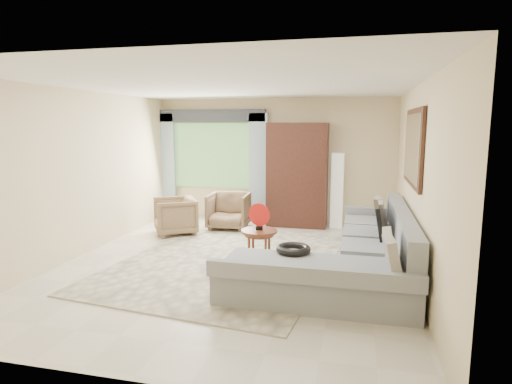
% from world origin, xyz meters
% --- Properties ---
extents(ground, '(6.00, 6.00, 0.00)m').
position_xyz_m(ground, '(0.00, 0.00, 0.00)').
color(ground, silver).
rests_on(ground, ground).
extents(area_rug, '(3.45, 4.33, 0.02)m').
position_xyz_m(area_rug, '(-0.14, 0.13, 0.01)').
color(area_rug, beige).
rests_on(area_rug, ground).
extents(sectional_sofa, '(2.30, 3.46, 0.90)m').
position_xyz_m(sectional_sofa, '(1.78, -0.18, 0.28)').
color(sectional_sofa, gray).
rests_on(sectional_sofa, ground).
extents(tv_screen, '(0.14, 0.74, 0.48)m').
position_xyz_m(tv_screen, '(2.05, 0.27, 0.72)').
color(tv_screen, black).
rests_on(tv_screen, sectional_sofa).
extents(garden_hose, '(0.43, 0.43, 0.09)m').
position_xyz_m(garden_hose, '(1.00, -0.82, 0.55)').
color(garden_hose, black).
rests_on(garden_hose, sectional_sofa).
extents(coffee_table, '(0.53, 0.53, 0.53)m').
position_xyz_m(coffee_table, '(0.36, 0.08, 0.28)').
color(coffee_table, '#522616').
rests_on(coffee_table, ground).
extents(red_disc, '(0.33, 0.12, 0.34)m').
position_xyz_m(red_disc, '(0.36, 0.08, 0.76)').
color(red_disc, red).
rests_on(red_disc, coffee_table).
extents(armchair_left, '(1.04, 1.03, 0.69)m').
position_xyz_m(armchair_left, '(-1.60, 1.49, 0.35)').
color(armchair_left, '#9B8154').
rests_on(armchair_left, ground).
extents(armchair_right, '(0.81, 0.83, 0.72)m').
position_xyz_m(armchair_right, '(-0.73, 2.13, 0.36)').
color(armchair_right, olive).
rests_on(armchair_right, ground).
extents(potted_plant, '(0.56, 0.52, 0.51)m').
position_xyz_m(potted_plant, '(-2.02, 2.50, 0.25)').
color(potted_plant, '#999999').
rests_on(potted_plant, ground).
extents(armoire, '(1.20, 0.55, 2.10)m').
position_xyz_m(armoire, '(0.55, 2.72, 1.05)').
color(armoire, black).
rests_on(armoire, ground).
extents(floor_lamp, '(0.24, 0.24, 1.50)m').
position_xyz_m(floor_lamp, '(1.35, 2.78, 0.75)').
color(floor_lamp, silver).
rests_on(floor_lamp, ground).
extents(window, '(1.80, 0.04, 1.40)m').
position_xyz_m(window, '(-1.35, 2.97, 1.40)').
color(window, '#669E59').
rests_on(window, wall_back).
extents(curtain_left, '(0.40, 0.08, 2.30)m').
position_xyz_m(curtain_left, '(-2.40, 2.88, 1.15)').
color(curtain_left, '#9EB7CC').
rests_on(curtain_left, ground).
extents(curtain_right, '(0.40, 0.08, 2.30)m').
position_xyz_m(curtain_right, '(-0.30, 2.88, 1.15)').
color(curtain_right, '#9EB7CC').
rests_on(curtain_right, ground).
extents(valance, '(2.40, 0.12, 0.26)m').
position_xyz_m(valance, '(-1.35, 2.90, 2.25)').
color(valance, '#1E232D').
rests_on(valance, wall_back).
extents(wall_mirror, '(0.05, 1.70, 1.05)m').
position_xyz_m(wall_mirror, '(2.46, 0.35, 1.75)').
color(wall_mirror, black).
rests_on(wall_mirror, wall_right).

